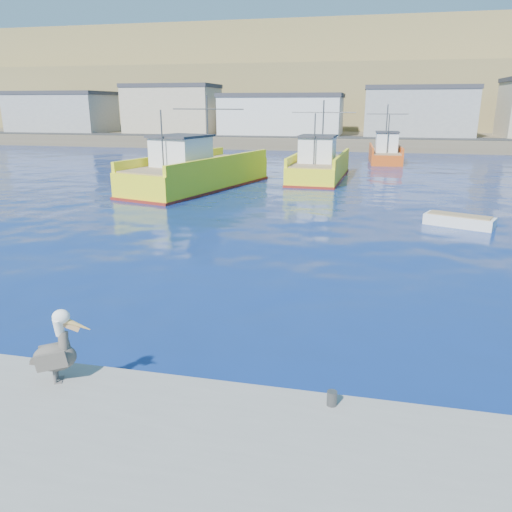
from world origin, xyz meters
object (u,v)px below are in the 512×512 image
at_px(boat_orange, 385,153).
at_px(pelican, 57,351).
at_px(trawler_yellow_a, 196,173).
at_px(skiff_mid, 459,222).
at_px(trawler_yellow_b, 319,166).

height_order(boat_orange, pelican, boat_orange).
xyz_separation_m(trawler_yellow_a, skiff_mid, (17.47, -8.69, -0.95)).
relative_size(trawler_yellow_b, pelican, 7.22).
distance_m(trawler_yellow_a, boat_orange, 25.74).
height_order(trawler_yellow_b, boat_orange, trawler_yellow_b).
distance_m(trawler_yellow_a, trawler_yellow_b, 11.12).
relative_size(trawler_yellow_b, boat_orange, 1.35).
bearing_deg(trawler_yellow_a, pelican, -76.78).
relative_size(trawler_yellow_b, skiff_mid, 3.21).
height_order(boat_orange, skiff_mid, boat_orange).
relative_size(trawler_yellow_a, trawler_yellow_b, 1.26).
bearing_deg(skiff_mid, trawler_yellow_a, 153.55).
bearing_deg(pelican, trawler_yellow_a, 103.22).
bearing_deg(skiff_mid, boat_orange, 95.86).
xyz_separation_m(trawler_yellow_a, boat_orange, (14.39, 21.35, -0.15)).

